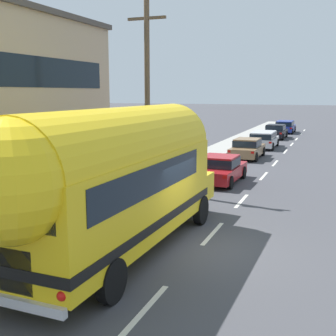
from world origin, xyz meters
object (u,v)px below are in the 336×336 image
(utility_pole, at_px, (147,94))
(painted_bus, at_px, (112,177))
(car_fourth, at_px, (276,131))
(car_fifth, at_px, (285,126))
(car_third, at_px, (264,138))
(car_lead, at_px, (220,168))
(car_second, at_px, (247,148))

(utility_pole, relative_size, painted_bus, 0.79)
(painted_bus, bearing_deg, car_fourth, 90.15)
(utility_pole, height_order, car_fifth, utility_pole)
(utility_pole, distance_m, car_fourth, 25.93)
(painted_bus, distance_m, car_fifth, 39.98)
(car_fourth, bearing_deg, car_third, -89.22)
(car_lead, distance_m, car_fifth, 28.85)
(painted_bus, bearing_deg, utility_pole, 107.52)
(painted_bus, xyz_separation_m, car_lead, (0.09, 11.10, -1.58))
(utility_pole, xyz_separation_m, car_second, (2.38, 11.59, -3.69))
(utility_pole, height_order, car_second, utility_pole)
(car_second, bearing_deg, car_third, 88.03)
(car_fourth, bearing_deg, car_lead, -89.55)
(car_second, xyz_separation_m, car_third, (0.20, 5.94, 0.07))
(car_second, distance_m, car_third, 5.94)
(car_lead, bearing_deg, painted_bus, -90.47)
(painted_bus, bearing_deg, car_lead, 89.53)
(car_third, bearing_deg, utility_pole, -98.40)
(car_third, height_order, car_fifth, same)
(painted_bus, relative_size, car_lead, 2.50)
(car_third, bearing_deg, car_fourth, 90.78)
(painted_bus, relative_size, car_fifth, 2.40)
(car_lead, relative_size, car_fifth, 0.96)
(car_second, height_order, car_fourth, same)
(painted_bus, bearing_deg, car_third, 89.95)
(car_third, xyz_separation_m, car_fourth, (-0.11, 8.01, -0.06))
(utility_pole, distance_m, car_third, 18.09)
(utility_pole, bearing_deg, car_lead, 48.18)
(car_lead, height_order, car_second, same)
(utility_pole, relative_size, car_second, 1.94)
(car_third, bearing_deg, car_lead, -89.73)
(car_lead, height_order, car_fourth, same)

